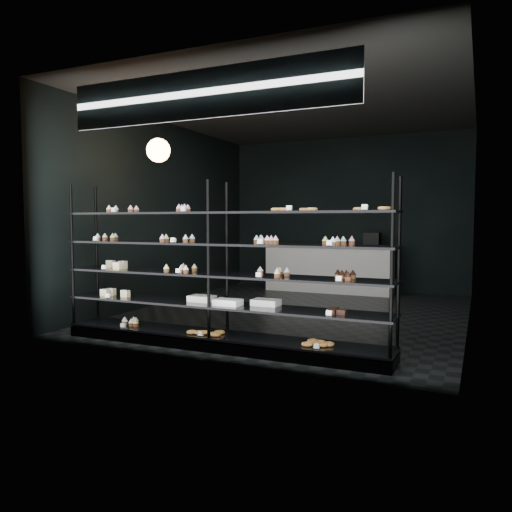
# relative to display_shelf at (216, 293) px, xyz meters

# --- Properties ---
(room) EXTENTS (5.01, 6.01, 3.20)m
(room) POSITION_rel_display_shelf_xyz_m (0.12, 2.45, 0.97)
(room) COLOR black
(room) RESTS_ON ground
(display_shelf) EXTENTS (4.00, 0.50, 1.91)m
(display_shelf) POSITION_rel_display_shelf_xyz_m (0.00, 0.00, 0.00)
(display_shelf) COLOR black
(display_shelf) RESTS_ON room
(signage) EXTENTS (3.30, 0.05, 0.50)m
(signage) POSITION_rel_display_shelf_xyz_m (0.12, -0.48, 2.12)
(signage) COLOR #0D1B44
(signage) RESTS_ON room
(pendant_lamp) EXTENTS (0.33, 0.33, 0.90)m
(pendant_lamp) POSITION_rel_display_shelf_xyz_m (-1.42, 0.91, 1.82)
(pendant_lamp) COLOR black
(pendant_lamp) RESTS_ON room
(service_counter) EXTENTS (2.66, 0.65, 1.23)m
(service_counter) POSITION_rel_display_shelf_xyz_m (-0.08, 4.95, -0.13)
(service_counter) COLOR silver
(service_counter) RESTS_ON room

